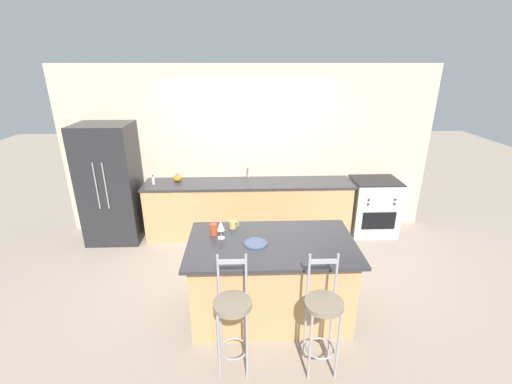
# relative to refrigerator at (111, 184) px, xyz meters

# --- Properties ---
(ground_plane) EXTENTS (18.00, 18.00, 0.00)m
(ground_plane) POSITION_rel_refrigerator_xyz_m (2.15, -0.30, -0.94)
(ground_plane) COLOR gray
(wall_back) EXTENTS (6.00, 0.07, 2.70)m
(wall_back) POSITION_rel_refrigerator_xyz_m (2.15, 0.37, 0.41)
(wall_back) COLOR beige
(wall_back) RESTS_ON ground_plane
(back_counter) EXTENTS (3.32, 0.65, 0.92)m
(back_counter) POSITION_rel_refrigerator_xyz_m (2.15, 0.07, -0.48)
(back_counter) COLOR tan
(back_counter) RESTS_ON ground_plane
(sink_faucet) EXTENTS (0.02, 0.13, 0.22)m
(sink_faucet) POSITION_rel_refrigerator_xyz_m (2.15, 0.26, 0.12)
(sink_faucet) COLOR #ADAFB5
(sink_faucet) RESTS_ON back_counter
(kitchen_island) EXTENTS (1.80, 1.04, 0.92)m
(kitchen_island) POSITION_rel_refrigerator_xyz_m (2.37, -1.91, -0.47)
(kitchen_island) COLOR tan
(kitchen_island) RESTS_ON ground_plane
(refrigerator) EXTENTS (0.83, 0.73, 1.87)m
(refrigerator) POSITION_rel_refrigerator_xyz_m (0.00, 0.00, 0.00)
(refrigerator) COLOR #232326
(refrigerator) RESTS_ON ground_plane
(oven_range) EXTENTS (0.74, 0.64, 0.93)m
(oven_range) POSITION_rel_refrigerator_xyz_m (4.23, 0.04, -0.47)
(oven_range) COLOR #ADAFB5
(oven_range) RESTS_ON ground_plane
(bar_stool_near) EXTENTS (0.34, 0.34, 1.17)m
(bar_stool_near) POSITION_rel_refrigerator_xyz_m (1.97, -2.65, -0.32)
(bar_stool_near) COLOR #99999E
(bar_stool_near) RESTS_ON ground_plane
(bar_stool_far) EXTENTS (0.34, 0.34, 1.17)m
(bar_stool_far) POSITION_rel_refrigerator_xyz_m (2.77, -2.68, -0.32)
(bar_stool_far) COLOR #99999E
(bar_stool_far) RESTS_ON ground_plane
(dinner_plate) EXTENTS (0.25, 0.25, 0.02)m
(dinner_plate) POSITION_rel_refrigerator_xyz_m (2.20, -1.93, -0.01)
(dinner_plate) COLOR #425170
(dinner_plate) RESTS_ON kitchen_island
(wine_glass) EXTENTS (0.08, 0.08, 0.21)m
(wine_glass) POSITION_rel_refrigerator_xyz_m (1.82, -1.79, 0.13)
(wine_glass) COLOR white
(wine_glass) RESTS_ON kitchen_island
(coffee_mug) EXTENTS (0.11, 0.08, 0.09)m
(coffee_mug) POSITION_rel_refrigerator_xyz_m (1.95, -1.55, 0.03)
(coffee_mug) COLOR #C1B251
(coffee_mug) RESTS_ON kitchen_island
(tumbler_cup) EXTENTS (0.08, 0.08, 0.13)m
(tumbler_cup) POSITION_rel_refrigerator_xyz_m (1.74, -1.70, 0.05)
(tumbler_cup) COLOR red
(tumbler_cup) RESTS_ON kitchen_island
(pumpkin_decoration) EXTENTS (0.14, 0.14, 0.13)m
(pumpkin_decoration) POSITION_rel_refrigerator_xyz_m (1.01, 0.13, 0.03)
(pumpkin_decoration) COLOR orange
(pumpkin_decoration) RESTS_ON back_counter
(soap_bottle) EXTENTS (0.05, 0.05, 0.16)m
(soap_bottle) POSITION_rel_refrigerator_xyz_m (0.66, 0.01, 0.04)
(soap_bottle) COLOR silver
(soap_bottle) RESTS_ON back_counter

